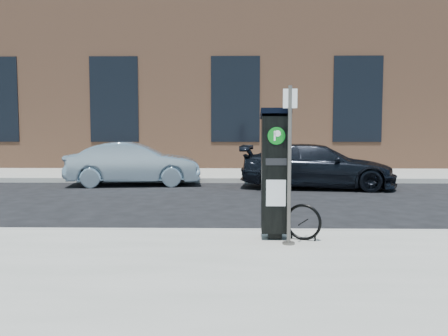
{
  "coord_description": "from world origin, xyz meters",
  "views": [
    {
      "loc": [
        -0.11,
        -7.61,
        1.78
      ],
      "look_at": [
        -0.26,
        0.5,
        1.11
      ],
      "focal_mm": 38.0,
      "sensor_mm": 36.0,
      "label": 1
    }
  ],
  "objects_px": {
    "car_silver": "(134,164)",
    "sign_pole": "(289,166)",
    "car_dark": "(317,166)",
    "parking_kiosk": "(275,172)",
    "bike_rack": "(303,222)"
  },
  "relations": [
    {
      "from": "sign_pole",
      "to": "car_dark",
      "type": "relative_size",
      "value": 0.49
    },
    {
      "from": "parking_kiosk",
      "to": "car_dark",
      "type": "distance_m",
      "value": 7.52
    },
    {
      "from": "car_silver",
      "to": "car_dark",
      "type": "bearing_deg",
      "value": -103.22
    },
    {
      "from": "car_silver",
      "to": "sign_pole",
      "type": "bearing_deg",
      "value": -161.27
    },
    {
      "from": "car_silver",
      "to": "bike_rack",
      "type": "bearing_deg",
      "value": -159.16
    },
    {
      "from": "parking_kiosk",
      "to": "sign_pole",
      "type": "bearing_deg",
      "value": -64.28
    },
    {
      "from": "car_silver",
      "to": "parking_kiosk",
      "type": "bearing_deg",
      "value": -161.23
    },
    {
      "from": "parking_kiosk",
      "to": "car_silver",
      "type": "bearing_deg",
      "value": 116.64
    },
    {
      "from": "parking_kiosk",
      "to": "car_dark",
      "type": "relative_size",
      "value": 0.42
    },
    {
      "from": "bike_rack",
      "to": "car_silver",
      "type": "relative_size",
      "value": 0.13
    },
    {
      "from": "car_silver",
      "to": "car_dark",
      "type": "height_order",
      "value": "car_silver"
    },
    {
      "from": "sign_pole",
      "to": "bike_rack",
      "type": "height_order",
      "value": "sign_pole"
    },
    {
      "from": "parking_kiosk",
      "to": "sign_pole",
      "type": "relative_size",
      "value": 0.87
    },
    {
      "from": "parking_kiosk",
      "to": "bike_rack",
      "type": "distance_m",
      "value": 0.84
    },
    {
      "from": "bike_rack",
      "to": "car_dark",
      "type": "xyz_separation_m",
      "value": [
        1.5,
        7.36,
        0.25
      ]
    }
  ]
}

